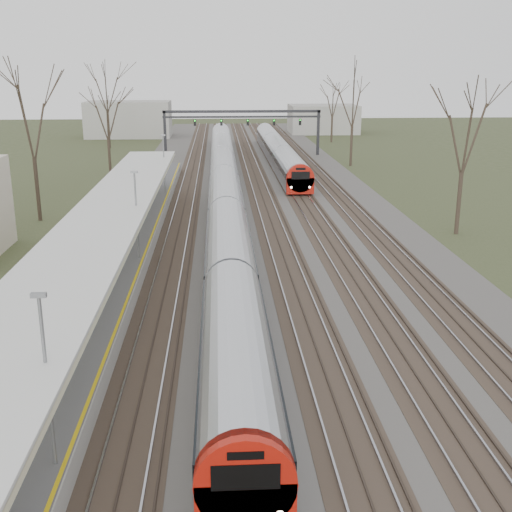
{
  "coord_description": "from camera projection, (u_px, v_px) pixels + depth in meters",
  "views": [
    {
      "loc": [
        -3.04,
        -1.77,
        11.63
      ],
      "look_at": [
        -1.11,
        30.68,
        2.0
      ],
      "focal_mm": 45.0,
      "sensor_mm": 36.0,
      "label": 1
    }
  ],
  "objects": [
    {
      "name": "tree_east_far",
      "position": [
        465.0,
        132.0,
        44.1
      ],
      "size": [
        5.0,
        5.0,
        10.3
      ],
      "color": "#2D231C",
      "rests_on": "ground"
    },
    {
      "name": "platform",
      "position": [
        124.0,
        250.0,
        40.41
      ],
      "size": [
        3.5,
        69.0,
        1.0
      ],
      "primitive_type": "cube",
      "color": "#9E9B93",
      "rests_on": "ground"
    },
    {
      "name": "tree_west_far",
      "position": [
        30.0,
        117.0,
        47.87
      ],
      "size": [
        5.5,
        5.5,
        11.33
      ],
      "color": "#2D231C",
      "rests_on": "ground"
    },
    {
      "name": "train_near",
      "position": [
        224.0,
        182.0,
        58.72
      ],
      "size": [
        2.62,
        90.21,
        3.05
      ],
      "color": "#ABADB5",
      "rests_on": "ground"
    },
    {
      "name": "canopy",
      "position": [
        109.0,
        213.0,
        35.11
      ],
      "size": [
        4.1,
        50.0,
        3.11
      ],
      "color": "slate",
      "rests_on": "platform"
    },
    {
      "name": "signal_gantry",
      "position": [
        242.0,
        119.0,
        85.14
      ],
      "size": [
        21.0,
        0.59,
        6.08
      ],
      "color": "black",
      "rests_on": "ground"
    },
    {
      "name": "track_bed",
      "position": [
        255.0,
        200.0,
        57.81
      ],
      "size": [
        24.0,
        160.0,
        0.22
      ],
      "color": "#474442",
      "rests_on": "ground"
    },
    {
      "name": "train_far",
      "position": [
        278.0,
        151.0,
        80.27
      ],
      "size": [
        2.62,
        45.21,
        3.05
      ],
      "color": "#ABADB5",
      "rests_on": "ground"
    }
  ]
}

